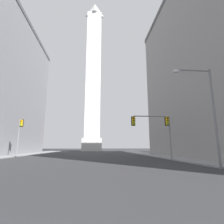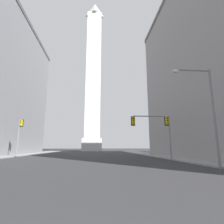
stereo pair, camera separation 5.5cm
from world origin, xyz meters
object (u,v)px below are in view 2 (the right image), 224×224
obelisk (93,74)px  traffic_light_mid_right (157,126)px  street_lamp (207,105)px  traffic_light_mid_left (19,132)px

obelisk → traffic_light_mid_right: bearing=-79.2°
obelisk → traffic_light_mid_right: 61.81m
street_lamp → traffic_light_mid_right: bearing=95.2°
obelisk → traffic_light_mid_left: bearing=-104.3°
obelisk → street_lamp: size_ratio=8.70×
traffic_light_mid_left → traffic_light_mid_right: 23.01m
traffic_light_mid_left → street_lamp: bearing=-38.9°
traffic_light_mid_left → traffic_light_mid_right: traffic_light_mid_left is taller
traffic_light_mid_right → street_lamp: (0.90, -9.84, 0.58)m
traffic_light_mid_left → street_lamp: size_ratio=0.78×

